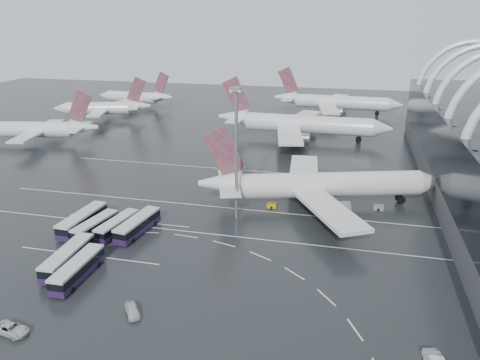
% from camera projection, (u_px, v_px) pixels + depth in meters
% --- Properties ---
extents(ground, '(420.00, 420.00, 0.00)m').
position_uv_depth(ground, '(236.00, 232.00, 95.24)').
color(ground, black).
rests_on(ground, ground).
extents(lane_marking_near, '(120.00, 0.25, 0.01)m').
position_uv_depth(lane_marking_near, '(233.00, 236.00, 93.41)').
color(lane_marking_near, white).
rests_on(lane_marking_near, ground).
extents(lane_marking_mid, '(120.00, 0.25, 0.01)m').
position_uv_depth(lane_marking_mid, '(249.00, 210.00, 106.24)').
color(lane_marking_mid, white).
rests_on(lane_marking_mid, ground).
extents(lane_marking_far, '(120.00, 0.25, 0.01)m').
position_uv_depth(lane_marking_far, '(271.00, 172.00, 131.92)').
color(lane_marking_far, white).
rests_on(lane_marking_far, ground).
extents(bus_bay_line_south, '(28.00, 0.25, 0.01)m').
position_uv_depth(bus_bay_line_south, '(88.00, 255.00, 85.94)').
color(bus_bay_line_south, white).
rests_on(bus_bay_line_south, ground).
extents(bus_bay_line_north, '(28.00, 0.25, 0.01)m').
position_uv_depth(bus_bay_line_north, '(128.00, 221.00, 100.61)').
color(bus_bay_line_north, white).
rests_on(bus_bay_line_north, ground).
extents(airliner_main, '(56.19, 48.67, 19.43)m').
position_uv_depth(airliner_main, '(319.00, 186.00, 107.29)').
color(airliner_main, silver).
rests_on(airliner_main, ground).
extents(airliner_gate_b, '(61.79, 55.69, 21.50)m').
position_uv_depth(airliner_gate_b, '(299.00, 124.00, 165.83)').
color(airliner_gate_b, silver).
rests_on(airliner_gate_b, ground).
extents(airliner_gate_c, '(56.85, 52.45, 20.27)m').
position_uv_depth(airliner_gate_c, '(334.00, 102.00, 209.88)').
color(airliner_gate_c, silver).
rests_on(airliner_gate_c, ground).
extents(jet_remote_west, '(42.28, 34.24, 18.45)m').
position_uv_depth(jet_remote_west, '(40.00, 130.00, 160.94)').
color(jet_remote_west, silver).
rests_on(jet_remote_west, ground).
extents(jet_remote_mid, '(40.61, 32.96, 17.86)m').
position_uv_depth(jet_remote_mid, '(104.00, 108.00, 199.07)').
color(jet_remote_mid, silver).
rests_on(jet_remote_mid, ground).
extents(jet_remote_far, '(39.89, 32.15, 17.36)m').
position_uv_depth(jet_remote_far, '(137.00, 97.00, 226.76)').
color(jet_remote_far, silver).
rests_on(jet_remote_far, ground).
extents(bus_row_near_a, '(3.87, 14.11, 3.44)m').
position_uv_depth(bus_row_near_a, '(82.00, 220.00, 96.19)').
color(bus_row_near_a, '#27133D').
rests_on(bus_row_near_a, ground).
extents(bus_row_near_b, '(4.43, 12.23, 2.95)m').
position_uv_depth(bus_row_near_b, '(95.00, 226.00, 94.25)').
color(bus_row_near_b, '#27133D').
rests_on(bus_row_near_b, ground).
extents(bus_row_near_c, '(4.33, 12.23, 2.95)m').
position_uv_depth(bus_row_near_c, '(117.00, 225.00, 94.51)').
color(bus_row_near_c, '#27133D').
rests_on(bus_row_near_c, ground).
extents(bus_row_near_d, '(4.45, 13.55, 3.27)m').
position_uv_depth(bus_row_near_d, '(138.00, 225.00, 94.29)').
color(bus_row_near_d, '#27133D').
rests_on(bus_row_near_d, ground).
extents(bus_row_far_b, '(3.79, 13.82, 3.37)m').
position_uv_depth(bus_row_far_b, '(68.00, 258.00, 81.39)').
color(bus_row_far_b, '#27133D').
rests_on(bus_row_far_b, ground).
extents(bus_row_far_c, '(3.31, 13.13, 3.22)m').
position_uv_depth(bus_row_far_c, '(78.00, 269.00, 77.87)').
color(bus_row_far_c, '#27133D').
rests_on(bus_row_far_c, ground).
extents(van_curve_a, '(5.46, 3.14, 1.43)m').
position_uv_depth(van_curve_a, '(11.00, 329.00, 64.58)').
color(van_curve_a, silver).
rests_on(van_curve_a, ground).
extents(van_curve_b, '(3.96, 4.51, 1.47)m').
position_uv_depth(van_curve_b, '(132.00, 310.00, 68.69)').
color(van_curve_b, silver).
rests_on(van_curve_b, ground).
extents(floodlight_mast, '(2.18, 2.18, 28.38)m').
position_uv_depth(floodlight_mast, '(236.00, 139.00, 95.82)').
color(floodlight_mast, gray).
rests_on(floodlight_mast, ground).
extents(gse_cart_belly_b, '(2.30, 1.36, 1.25)m').
position_uv_depth(gse_cart_belly_b, '(356.00, 185.00, 120.31)').
color(gse_cart_belly_b, slate).
rests_on(gse_cart_belly_b, ground).
extents(gse_cart_belly_c, '(2.13, 1.26, 1.16)m').
position_uv_depth(gse_cart_belly_c, '(272.00, 205.00, 107.29)').
color(gse_cart_belly_c, '#A88F16').
rests_on(gse_cart_belly_c, ground).
extents(gse_cart_belly_d, '(2.24, 1.32, 1.22)m').
position_uv_depth(gse_cart_belly_d, '(378.00, 207.00, 106.09)').
color(gse_cart_belly_d, slate).
rests_on(gse_cart_belly_d, ground).
extents(gse_cart_belly_e, '(1.87, 1.11, 1.02)m').
position_uv_depth(gse_cart_belly_e, '(330.00, 185.00, 120.23)').
color(gse_cart_belly_e, '#A88F16').
rests_on(gse_cart_belly_e, ground).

